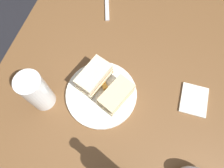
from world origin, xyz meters
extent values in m
plane|color=black|center=(0.00, 0.00, 0.00)|extent=(6.00, 6.00, 0.00)
cube|color=brown|center=(0.00, 0.00, 0.37)|extent=(1.07, 0.91, 0.74)
cylinder|color=silver|center=(-0.08, 0.05, 0.74)|extent=(0.25, 0.25, 0.01)
cube|color=beige|center=(-0.08, 0.00, 0.76)|extent=(0.14, 0.11, 0.02)
cube|color=#8C5B3D|center=(-0.08, 0.00, 0.78)|extent=(0.13, 0.10, 0.01)
cube|color=beige|center=(-0.08, 0.00, 0.80)|extent=(0.14, 0.11, 0.02)
cube|color=beige|center=(-0.04, 0.09, 0.76)|extent=(0.14, 0.11, 0.03)
cube|color=#B27A4C|center=(-0.04, 0.09, 0.78)|extent=(0.13, 0.10, 0.02)
cube|color=beige|center=(-0.04, 0.09, 0.80)|extent=(0.14, 0.11, 0.03)
cube|color=#AD702D|center=(-0.03, 0.08, 0.76)|extent=(0.05, 0.05, 0.02)
cube|color=gold|center=(-0.05, 0.01, 0.76)|extent=(0.05, 0.04, 0.02)
cube|color=gold|center=(-0.04, 0.06, 0.76)|extent=(0.05, 0.05, 0.01)
cube|color=#AD702D|center=(0.00, 0.06, 0.76)|extent=(0.05, 0.05, 0.02)
cylinder|color=white|center=(-0.15, 0.24, 0.82)|extent=(0.08, 0.08, 0.16)
cylinder|color=#C67014|center=(-0.15, 0.24, 0.79)|extent=(0.07, 0.07, 0.11)
cube|color=silver|center=(0.00, -0.26, 0.74)|extent=(0.11, 0.09, 0.01)
cube|color=silver|center=(0.32, 0.16, 0.74)|extent=(0.18, 0.07, 0.01)
camera|label=1|loc=(-0.29, -0.05, 1.41)|focal=32.63mm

